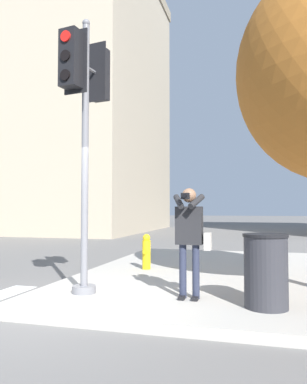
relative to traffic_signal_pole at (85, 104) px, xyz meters
The scene contains 7 objects.
ground_plane 3.33m from the traffic_signal_pole, 119.38° to the right, with size 160.00×160.00×0.00m, color slate.
sidewalk_corner 5.21m from the traffic_signal_pole, 41.87° to the left, with size 8.00×8.00×0.14m.
traffic_signal_pole is the anchor object (origin of this frame).
person_photographer 2.70m from the traffic_signal_pole, ahead, with size 0.58×0.54×1.67m.
fire_hydrant 3.72m from the traffic_signal_pole, 83.29° to the left, with size 0.19×0.25×0.79m.
trash_bin 3.81m from the traffic_signal_pole, ahead, with size 0.62×0.62×1.01m.
building_left 22.66m from the traffic_signal_pole, 123.83° to the left, with size 16.24×13.15×18.13m.
Camera 1 is at (3.09, -4.83, 1.50)m, focal length 35.00 mm.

